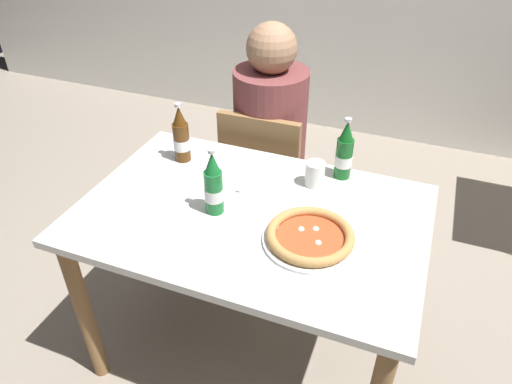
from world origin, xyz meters
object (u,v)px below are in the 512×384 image
(dining_table_main, at_px, (251,236))
(beer_bottle_center, at_px, (344,153))
(beer_bottle_right, at_px, (214,186))
(chair_behind_table, at_px, (266,176))
(napkin_with_cutlery, at_px, (241,177))
(paper_cup, at_px, (315,174))
(beer_bottle_left, at_px, (181,137))
(pizza_margherita_near, at_px, (310,237))
(diner_seated, at_px, (270,153))

(dining_table_main, relative_size, beer_bottle_center, 4.86)
(dining_table_main, distance_m, beer_bottle_right, 0.25)
(dining_table_main, height_order, chair_behind_table, chair_behind_table)
(napkin_with_cutlery, bearing_deg, beer_bottle_center, 23.26)
(chair_behind_table, relative_size, paper_cup, 8.95)
(dining_table_main, height_order, beer_bottle_right, beer_bottle_right)
(chair_behind_table, bearing_deg, beer_bottle_left, 59.48)
(dining_table_main, distance_m, pizza_margherita_near, 0.28)
(beer_bottle_right, bearing_deg, pizza_margherita_near, -6.07)
(diner_seated, height_order, beer_bottle_center, diner_seated)
(diner_seated, bearing_deg, pizza_margherita_near, -61.43)
(beer_bottle_center, height_order, paper_cup, beer_bottle_center)
(pizza_margherita_near, relative_size, paper_cup, 3.22)
(beer_bottle_center, xyz_separation_m, paper_cup, (-0.08, -0.09, -0.06))
(dining_table_main, bearing_deg, diner_seated, 104.19)
(paper_cup, bearing_deg, diner_seated, 128.00)
(beer_bottle_right, relative_size, paper_cup, 2.60)
(beer_bottle_left, xyz_separation_m, beer_bottle_center, (0.63, 0.11, 0.00))
(beer_bottle_left, bearing_deg, napkin_with_cutlery, -8.54)
(beer_bottle_right, distance_m, napkin_with_cutlery, 0.25)
(diner_seated, relative_size, beer_bottle_left, 4.89)
(chair_behind_table, relative_size, beer_bottle_center, 3.44)
(pizza_margherita_near, distance_m, paper_cup, 0.33)
(chair_behind_table, bearing_deg, beer_bottle_center, 145.40)
(beer_bottle_center, distance_m, beer_bottle_right, 0.52)
(beer_bottle_left, bearing_deg, beer_bottle_right, -44.54)
(diner_seated, distance_m, beer_bottle_right, 0.75)
(chair_behind_table, xyz_separation_m, paper_cup, (0.33, -0.37, 0.32))
(chair_behind_table, bearing_deg, paper_cup, 130.69)
(beer_bottle_center, bearing_deg, chair_behind_table, 146.22)
(chair_behind_table, height_order, diner_seated, diner_seated)
(chair_behind_table, distance_m, beer_bottle_left, 0.58)
(pizza_margherita_near, height_order, paper_cup, paper_cup)
(pizza_margherita_near, relative_size, napkin_with_cutlery, 1.58)
(chair_behind_table, distance_m, paper_cup, 0.58)
(beer_bottle_center, distance_m, napkin_with_cutlery, 0.40)
(dining_table_main, distance_m, beer_bottle_center, 0.47)
(beer_bottle_left, distance_m, paper_cup, 0.55)
(beer_bottle_left, bearing_deg, diner_seated, 63.33)
(beer_bottle_right, bearing_deg, paper_cup, 45.46)
(beer_bottle_left, height_order, beer_bottle_right, same)
(diner_seated, bearing_deg, paper_cup, -52.00)
(diner_seated, xyz_separation_m, paper_cup, (0.33, -0.42, 0.21))
(diner_seated, xyz_separation_m, beer_bottle_right, (0.05, -0.70, 0.27))
(diner_seated, bearing_deg, chair_behind_table, -88.85)
(pizza_margherita_near, relative_size, beer_bottle_center, 1.24)
(chair_behind_table, distance_m, beer_bottle_right, 0.75)
(pizza_margherita_near, bearing_deg, chair_behind_table, 120.24)
(beer_bottle_right, relative_size, napkin_with_cutlery, 1.28)
(beer_bottle_left, bearing_deg, pizza_margherita_near, -25.90)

